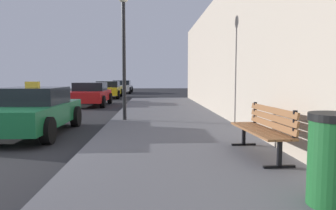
{
  "coord_description": "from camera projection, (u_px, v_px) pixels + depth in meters",
  "views": [
    {
      "loc": [
        3.4,
        -5.76,
        1.53
      ],
      "look_at": [
        3.79,
        2.25,
        0.83
      ],
      "focal_mm": 33.45,
      "sensor_mm": 36.0,
      "label": 1
    }
  ],
  "objects": [
    {
      "name": "car_red",
      "position": [
        90.0,
        94.0,
        17.26
      ],
      "size": [
        2.04,
        4.12,
        1.27
      ],
      "rotation": [
        0.0,
        0.0,
        3.14
      ],
      "color": "red",
      "rests_on": "ground_plane"
    },
    {
      "name": "car_yellow",
      "position": [
        108.0,
        89.0,
        23.9
      ],
      "size": [
        2.01,
        4.02,
        1.27
      ],
      "rotation": [
        0.0,
        0.0,
        3.14
      ],
      "color": "yellow",
      "rests_on": "ground_plane"
    },
    {
      "name": "bench",
      "position": [
        264.0,
        127.0,
        5.58
      ],
      "size": [
        0.58,
        1.89,
        0.89
      ],
      "rotation": [
        0.0,
        0.0,
        0.05
      ],
      "color": "brown",
      "rests_on": "sidewalk"
    },
    {
      "name": "street_lamp",
      "position": [
        124.0,
        32.0,
        10.1
      ],
      "size": [
        0.36,
        0.36,
        4.14
      ],
      "color": "black",
      "rests_on": "sidewalk"
    },
    {
      "name": "car_green",
      "position": [
        31.0,
        110.0,
        8.51
      ],
      "size": [
        1.99,
        4.13,
        1.43
      ],
      "rotation": [
        0.0,
        0.0,
        3.14
      ],
      "color": "#196638",
      "rests_on": "ground_plane"
    },
    {
      "name": "trash_bin",
      "position": [
        335.0,
        160.0,
        3.36
      ],
      "size": [
        0.59,
        0.59,
        1.01
      ],
      "color": "#195926",
      "rests_on": "sidewalk"
    },
    {
      "name": "car_white",
      "position": [
        122.0,
        87.0,
        31.25
      ],
      "size": [
        2.03,
        4.48,
        1.27
      ],
      "rotation": [
        0.0,
        0.0,
        3.14
      ],
      "color": "white",
      "rests_on": "ground_plane"
    },
    {
      "name": "sidewalk",
      "position": [
        185.0,
        155.0,
        5.89
      ],
      "size": [
        4.0,
        32.0,
        0.15
      ],
      "primitive_type": "cube",
      "color": "#5B5B60",
      "rests_on": "ground_plane"
    },
    {
      "name": "building_wall",
      "position": [
        303.0,
        35.0,
        5.8
      ],
      "size": [
        0.7,
        32.0,
        4.65
      ],
      "primitive_type": "cube",
      "color": "#BCAD99",
      "rests_on": "ground_plane"
    }
  ]
}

